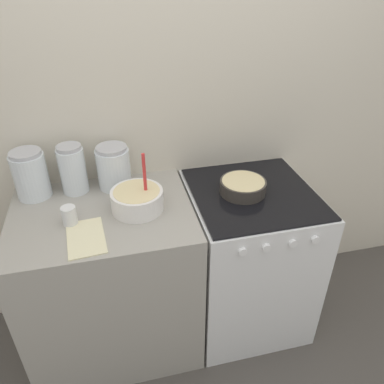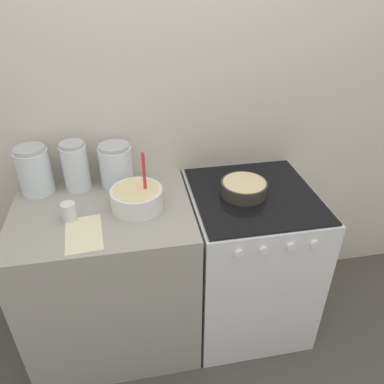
{
  "view_description": "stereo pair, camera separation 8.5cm",
  "coord_description": "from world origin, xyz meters",
  "px_view_note": "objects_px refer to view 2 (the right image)",
  "views": [
    {
      "loc": [
        -0.36,
        -1.21,
        1.97
      ],
      "look_at": [
        0.01,
        0.34,
        0.97
      ],
      "focal_mm": 35.0,
      "sensor_mm": 36.0,
      "label": 1
    },
    {
      "loc": [
        -0.28,
        -1.23,
        1.97
      ],
      "look_at": [
        0.01,
        0.34,
        0.97
      ],
      "focal_mm": 35.0,
      "sensor_mm": 36.0,
      "label": 2
    }
  ],
  "objects_px": {
    "mixing_bowl": "(137,197)",
    "storage_jar_right": "(116,168)",
    "stove": "(248,259)",
    "baking_pan": "(244,188)",
    "storage_jar_left": "(35,173)",
    "storage_jar_middle": "(76,169)",
    "tin_can": "(69,212)"
  },
  "relations": [
    {
      "from": "stove",
      "to": "mixing_bowl",
      "type": "bearing_deg",
      "value": -178.67
    },
    {
      "from": "stove",
      "to": "tin_can",
      "type": "bearing_deg",
      "value": -176.01
    },
    {
      "from": "stove",
      "to": "storage_jar_right",
      "type": "height_order",
      "value": "storage_jar_right"
    },
    {
      "from": "baking_pan",
      "to": "storage_jar_left",
      "type": "xyz_separation_m",
      "value": [
        -1.06,
        0.23,
        0.07
      ]
    },
    {
      "from": "mixing_bowl",
      "to": "storage_jar_middle",
      "type": "relative_size",
      "value": 1.14
    },
    {
      "from": "baking_pan",
      "to": "storage_jar_middle",
      "type": "bearing_deg",
      "value": 165.12
    },
    {
      "from": "stove",
      "to": "storage_jar_middle",
      "type": "relative_size",
      "value": 3.52
    },
    {
      "from": "mixing_bowl",
      "to": "storage_jar_middle",
      "type": "height_order",
      "value": "mixing_bowl"
    },
    {
      "from": "storage_jar_left",
      "to": "storage_jar_middle",
      "type": "height_order",
      "value": "storage_jar_middle"
    },
    {
      "from": "baking_pan",
      "to": "storage_jar_middle",
      "type": "relative_size",
      "value": 0.93
    },
    {
      "from": "stove",
      "to": "storage_jar_left",
      "type": "height_order",
      "value": "storage_jar_left"
    },
    {
      "from": "stove",
      "to": "storage_jar_left",
      "type": "relative_size",
      "value": 3.63
    },
    {
      "from": "storage_jar_middle",
      "to": "storage_jar_right",
      "type": "xyz_separation_m",
      "value": [
        0.21,
        0.0,
        -0.01
      ]
    },
    {
      "from": "storage_jar_left",
      "to": "tin_can",
      "type": "distance_m",
      "value": 0.36
    },
    {
      "from": "stove",
      "to": "mixing_bowl",
      "type": "height_order",
      "value": "mixing_bowl"
    },
    {
      "from": "baking_pan",
      "to": "storage_jar_right",
      "type": "relative_size",
      "value": 1.04
    },
    {
      "from": "baking_pan",
      "to": "storage_jar_left",
      "type": "bearing_deg",
      "value": 167.93
    },
    {
      "from": "stove",
      "to": "mixing_bowl",
      "type": "xyz_separation_m",
      "value": [
        -0.61,
        -0.01,
        0.52
      ]
    },
    {
      "from": "mixing_bowl",
      "to": "storage_jar_left",
      "type": "distance_m",
      "value": 0.56
    },
    {
      "from": "tin_can",
      "to": "storage_jar_right",
      "type": "bearing_deg",
      "value": 52.96
    },
    {
      "from": "mixing_bowl",
      "to": "storage_jar_right",
      "type": "height_order",
      "value": "mixing_bowl"
    },
    {
      "from": "stove",
      "to": "baking_pan",
      "type": "bearing_deg",
      "value": 171.35
    },
    {
      "from": "storage_jar_middle",
      "to": "baking_pan",
      "type": "bearing_deg",
      "value": -14.88
    },
    {
      "from": "storage_jar_right",
      "to": "storage_jar_middle",
      "type": "bearing_deg",
      "value": 180.0
    },
    {
      "from": "stove",
      "to": "baking_pan",
      "type": "relative_size",
      "value": 3.8
    },
    {
      "from": "baking_pan",
      "to": "storage_jar_left",
      "type": "distance_m",
      "value": 1.08
    },
    {
      "from": "mixing_bowl",
      "to": "tin_can",
      "type": "distance_m",
      "value": 0.32
    },
    {
      "from": "mixing_bowl",
      "to": "baking_pan",
      "type": "height_order",
      "value": "mixing_bowl"
    },
    {
      "from": "mixing_bowl",
      "to": "storage_jar_right",
      "type": "distance_m",
      "value": 0.27
    },
    {
      "from": "tin_can",
      "to": "stove",
      "type": "bearing_deg",
      "value": 3.99
    },
    {
      "from": "storage_jar_left",
      "to": "storage_jar_middle",
      "type": "distance_m",
      "value": 0.21
    },
    {
      "from": "storage_jar_left",
      "to": "storage_jar_right",
      "type": "xyz_separation_m",
      "value": [
        0.41,
        0.0,
        -0.01
      ]
    }
  ]
}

